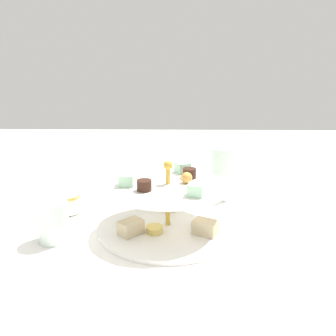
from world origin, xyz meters
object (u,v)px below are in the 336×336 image
Objects in this scene: water_glass_short_left at (53,221)px; butter_knife_right at (124,188)px; tiered_serving_stand at (168,209)px; water_glass_tall_right at (222,173)px; butter_knife_left at (307,260)px; teacup_with_saucer at (68,205)px.

water_glass_short_left is 0.50× the size of butter_knife_right.
water_glass_tall_right is (-0.19, 0.14, 0.02)m from tiered_serving_stand.
tiered_serving_stand is 1.81× the size of butter_knife_right.
water_glass_short_left is 0.33m from butter_knife_right.
butter_knife_left is at bearing 20.14° from water_glass_tall_right.
tiered_serving_stand is 0.24m from water_glass_short_left.
teacup_with_saucer is 0.53× the size of butter_knife_left.
water_glass_short_left is 0.94× the size of teacup_with_saucer.
water_glass_tall_right is at bearing 147.23° from butter_knife_right.
tiered_serving_stand reaches higher than teacup_with_saucer.
water_glass_short_left is (0.06, -0.23, -0.00)m from tiered_serving_stand.
teacup_with_saucer reaches higher than butter_knife_right.
butter_knife_left and butter_knife_right have the same top height.
water_glass_tall_right is 1.65× the size of water_glass_short_left.
tiered_serving_stand is 3.64× the size of water_glass_short_left.
butter_knife_right is (-0.06, -0.27, -0.07)m from water_glass_tall_right.
tiered_serving_stand reaches higher than water_glass_tall_right.
butter_knife_left is 0.55m from butter_knife_right.
teacup_with_saucer is (0.12, -0.38, -0.05)m from water_glass_tall_right.
butter_knife_right is at bearing 78.35° from butter_knife_left.
water_glass_tall_right is 0.29m from butter_knife_right.
water_glass_short_left is 0.50× the size of butter_knife_left.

